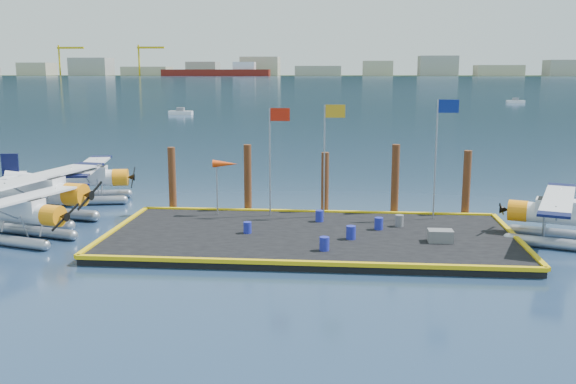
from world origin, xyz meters
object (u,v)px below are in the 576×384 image
Objects in this scene: drum_1 at (351,233)px; piling_3 at (395,182)px; flagpole_blue at (440,141)px; seaplane_a at (19,215)px; seaplane_b at (36,195)px; drum_3 at (324,244)px; piling_4 at (466,186)px; crate at (440,236)px; drum_5 at (319,216)px; piling_0 at (172,181)px; piling_2 at (325,185)px; flagpole_red at (274,145)px; seaplane_c at (85,181)px; piling_1 at (248,180)px; drum_2 at (379,224)px; flagpole_yellow at (328,143)px; drum_0 at (247,228)px; windsock at (225,165)px; seaplane_d at (565,218)px; drum_4 at (399,221)px.

piling_3 is at bearing 68.23° from drum_1.
drum_1 is 0.10× the size of flagpole_blue.
seaplane_b is (-0.96, 3.73, 0.26)m from seaplane_a.
piling_4 is (7.73, 8.41, 1.28)m from drum_3.
seaplane_a is 7.32× the size of crate.
piling_0 reaches higher than drum_5.
flagpole_blue is 6.98m from piling_2.
drum_5 is at bearing -24.50° from flagpole_red.
seaplane_a is at bearing -163.89° from piling_4.
drum_5 is 4.67m from flagpole_red.
piling_1 is at bearing 63.39° from seaplane_c.
flagpole_blue reaches higher than seaplane_c.
drum_2 is 0.10× the size of flagpole_yellow.
drum_1 is 9.16m from piling_4.
windsock reaches higher than drum_0.
piling_2 reaches higher than crate.
windsock is (-17.39, 3.32, 1.88)m from seaplane_d.
drum_3 is 0.15× the size of piling_3.
drum_5 is at bearing 120.77° from seaplane_a.
piling_1 reaches higher than drum_1.
drum_1 is 0.11× the size of flagpole_red.
drum_2 is at bearing 142.39° from crate.
drum_1 reaches higher than crate.
seaplane_c reaches higher than drum_3.
piling_2 is 0.95× the size of piling_4.
piling_4 is (6.52, 6.30, 1.27)m from drum_1.
piling_0 is at bearing 165.54° from flagpole_red.
seaplane_b is at bearing 175.88° from drum_2.
seaplane_b is at bearing 105.74° from seaplane_d.
flagpole_blue is (0.49, 4.83, 3.99)m from crate.
drum_3 is 5.64m from drum_5.
piling_0 reaches higher than windsock.
piling_0 reaches higher than drum_0.
seaplane_b is at bearing -172.84° from windsock.
seaplane_b is 16.25m from piling_2.
seaplane_d is (26.88, 1.73, 0.03)m from seaplane_a.
drum_3 reaches higher than drum_5.
piling_4 reaches higher than drum_3.
seaplane_b reaches higher than drum_3.
piling_0 is (-6.21, 1.60, -2.40)m from flagpole_red.
seaplane_a is 18.10m from drum_2.
flagpole_yellow reaches higher than seaplane_d.
flagpole_yellow is at bearing 135.39° from drum_2.
crate is (5.44, 1.98, -0.02)m from drum_3.
piling_1 is at bearing 150.04° from drum_2.
drum_1 is 1.07× the size of drum_5.
seaplane_d is 14.03× the size of drum_4.
flagpole_blue is 1.55× the size of piling_1.
seaplane_c is 2.12× the size of piling_3.
flagpole_red reaches higher than seaplane_b.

